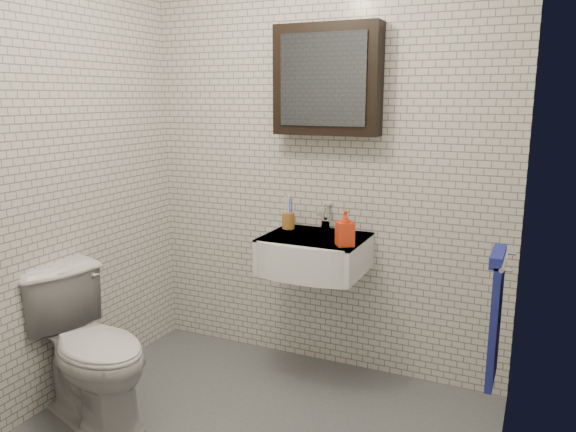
{
  "coord_description": "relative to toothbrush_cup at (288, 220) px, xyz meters",
  "views": [
    {
      "loc": [
        1.18,
        -2.04,
        1.61
      ],
      "look_at": [
        0.03,
        0.45,
        1.03
      ],
      "focal_mm": 35.0,
      "sensor_mm": 36.0,
      "label": 1
    }
  ],
  "objects": [
    {
      "name": "washbasin",
      "position": [
        0.21,
        -0.15,
        -0.15
      ],
      "size": [
        0.55,
        0.5,
        0.2
      ],
      "color": "white",
      "rests_on": "room_shell"
    },
    {
      "name": "faucet",
      "position": [
        0.21,
        0.05,
        0.02
      ],
      "size": [
        0.06,
        0.2,
        0.15
      ],
      "color": "silver",
      "rests_on": "washbasin"
    },
    {
      "name": "toothbrush_cup",
      "position": [
        0.0,
        0.0,
        0.0
      ],
      "size": [
        0.09,
        0.09,
        0.21
      ],
      "rotation": [
        0.0,
        0.0,
        -0.22
      ],
      "color": "#9E6527",
      "rests_on": "washbasin"
    },
    {
      "name": "towel_rail",
      "position": [
        1.21,
        -0.53,
        -0.18
      ],
      "size": [
        0.09,
        0.3,
        0.58
      ],
      "color": "silver",
      "rests_on": "room_shell"
    },
    {
      "name": "mirror_cabinet",
      "position": [
        0.21,
        0.04,
        0.8
      ],
      "size": [
        0.6,
        0.15,
        0.6
      ],
      "color": "black",
      "rests_on": "room_shell"
    },
    {
      "name": "toilet",
      "position": [
        -0.64,
        -0.98,
        -0.52
      ],
      "size": [
        0.84,
        0.63,
        0.77
      ],
      "primitive_type": "imported",
      "rotation": [
        0.0,
        0.0,
        1.27
      ],
      "color": "silver",
      "rests_on": "ground"
    },
    {
      "name": "room_shell",
      "position": [
        0.16,
        -0.88,
        0.56
      ],
      "size": [
        2.22,
        2.02,
        2.51
      ],
      "color": "silver",
      "rests_on": "ground"
    },
    {
      "name": "soap_bottle",
      "position": [
        0.43,
        -0.23,
        0.04
      ],
      "size": [
        0.12,
        0.12,
        0.19
      ],
      "primitive_type": "imported",
      "rotation": [
        0.0,
        0.0,
        0.63
      ],
      "color": "orange",
      "rests_on": "washbasin"
    }
  ]
}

